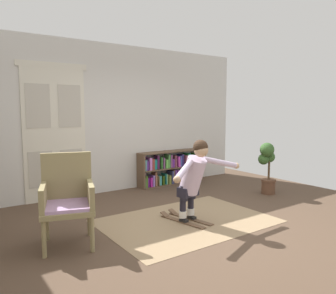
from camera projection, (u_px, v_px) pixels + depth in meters
ground_plane at (200, 226)px, 4.64m from camera, size 7.20×7.20×0.00m
back_wall at (116, 119)px, 6.59m from camera, size 6.00×0.10×2.90m
double_door at (55, 132)px, 5.86m from camera, size 1.22×0.05×2.45m
rug at (187, 221)px, 4.84m from camera, size 2.42×1.72×0.01m
bookshelf at (171, 169)px, 7.22m from camera, size 1.58×0.30×0.73m
wicker_chair at (67, 197)px, 3.98m from camera, size 0.76×0.76×1.10m
potted_plant at (267, 165)px, 6.35m from camera, size 0.37×0.31×1.00m
skis_pair at (185, 219)px, 4.86m from camera, size 0.43×0.86×0.07m
person_skier at (194, 174)px, 4.67m from camera, size 1.42×0.72×1.14m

